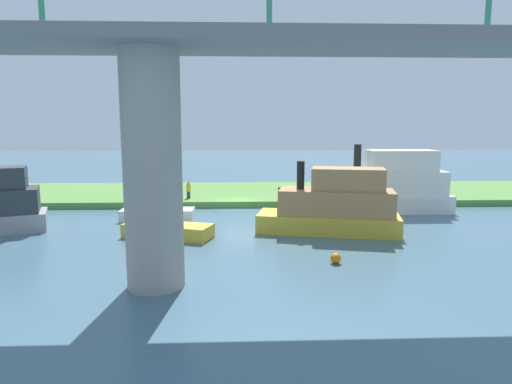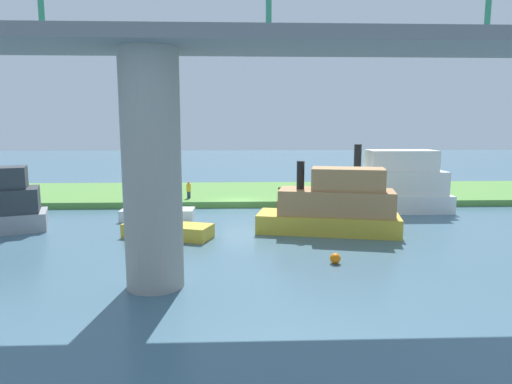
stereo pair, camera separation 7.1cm
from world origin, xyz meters
The scene contains 11 objects.
ground_plane centered at (0.00, 0.00, 0.00)m, with size 160.00×160.00×0.00m, color #476B7F.
grassy_bank centered at (0.00, -6.00, 0.25)m, with size 80.00×12.00×0.50m, color #5B9342.
bridge_pylon centered at (3.36, 16.90, 4.60)m, with size 2.26×2.26×9.20m, color #9E998E.
bridge_span centered at (3.36, 16.89, 9.69)m, with size 64.73×4.30×3.25m.
person_on_bank centered at (4.09, -1.92, 1.20)m, with size 0.50×0.50×1.39m.
mooring_post centered at (-3.26, -1.69, 0.94)m, with size 0.20×0.20×0.87m, color brown.
riverboat_paddlewheel centered at (-5.57, 8.17, 1.58)m, with size 8.73×4.51×4.25m.
pontoon_yellow centered at (-11.00, 1.57, 1.84)m, with size 9.75×3.30×4.98m.
houseboat_blue centered at (4.25, 8.94, 0.60)m, with size 5.35×3.29×1.68m.
skiff_small centered at (5.67, 4.18, 0.58)m, with size 4.88×1.80×1.62m.
marker_buoy centered at (-4.43, 14.28, 0.25)m, with size 0.50×0.50×0.50m, color orange.
Camera 1 is at (0.09, 34.27, 6.37)m, focal length 31.59 mm.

